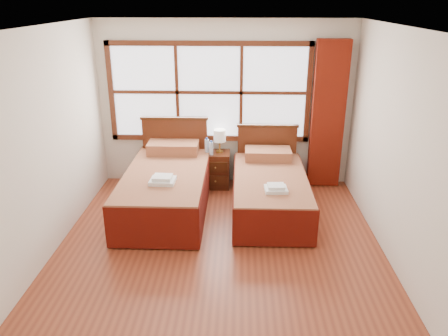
{
  "coord_description": "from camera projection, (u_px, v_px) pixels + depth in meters",
  "views": [
    {
      "loc": [
        0.22,
        -4.54,
        2.89
      ],
      "look_at": [
        0.04,
        0.7,
        0.83
      ],
      "focal_mm": 35.0,
      "sensor_mm": 36.0,
      "label": 1
    }
  ],
  "objects": [
    {
      "name": "bed_right",
      "position": [
        270.0,
        190.0,
        6.26
      ],
      "size": [
        1.04,
        2.06,
        1.01
      ],
      "color": "#3E1E0C",
      "rests_on": "floor"
    },
    {
      "name": "towels_right",
      "position": [
        276.0,
        188.0,
        5.65
      ],
      "size": [
        0.3,
        0.27,
        0.09
      ],
      "rotation": [
        0.0,
        0.0,
        0.06
      ],
      "color": "white",
      "rests_on": "bed_right"
    },
    {
      "name": "bed_left",
      "position": [
        167.0,
        186.0,
        6.3
      ],
      "size": [
        1.15,
        2.22,
        1.12
      ],
      "color": "#3E1E0C",
      "rests_on": "floor"
    },
    {
      "name": "wall_back",
      "position": [
        225.0,
        104.0,
        6.9
      ],
      "size": [
        4.0,
        0.0,
        4.0
      ],
      "primitive_type": "plane",
      "rotation": [
        1.57,
        0.0,
        0.0
      ],
      "color": "silver",
      "rests_on": "floor"
    },
    {
      "name": "ceiling",
      "position": [
        218.0,
        28.0,
        4.34
      ],
      "size": [
        4.5,
        4.5,
        0.0
      ],
      "primitive_type": "plane",
      "rotation": [
        3.14,
        0.0,
        0.0
      ],
      "color": "white",
      "rests_on": "wall_back"
    },
    {
      "name": "window",
      "position": [
        209.0,
        92.0,
        6.8
      ],
      "size": [
        3.16,
        0.06,
        1.56
      ],
      "color": "white",
      "rests_on": "wall_back"
    },
    {
      "name": "bottle_far",
      "position": [
        211.0,
        148.0,
        6.81
      ],
      "size": [
        0.06,
        0.06,
        0.23
      ],
      "color": "silver",
      "rests_on": "nightstand"
    },
    {
      "name": "towels_left",
      "position": [
        163.0,
        180.0,
        5.75
      ],
      "size": [
        0.34,
        0.3,
        0.1
      ],
      "rotation": [
        0.0,
        0.0,
        -0.04
      ],
      "color": "white",
      "rests_on": "bed_left"
    },
    {
      "name": "wall_right",
      "position": [
        402.0,
        153.0,
        4.74
      ],
      "size": [
        0.0,
        4.5,
        4.5
      ],
      "primitive_type": "plane",
      "rotation": [
        1.57,
        0.0,
        -1.57
      ],
      "color": "silver",
      "rests_on": "floor"
    },
    {
      "name": "bottle_near",
      "position": [
        207.0,
        146.0,
        6.87
      ],
      "size": [
        0.07,
        0.07,
        0.26
      ],
      "color": "silver",
      "rests_on": "nightstand"
    },
    {
      "name": "lamp",
      "position": [
        220.0,
        136.0,
        6.87
      ],
      "size": [
        0.19,
        0.19,
        0.37
      ],
      "color": "gold",
      "rests_on": "nightstand"
    },
    {
      "name": "floor",
      "position": [
        219.0,
        252.0,
        5.29
      ],
      "size": [
        4.5,
        4.5,
        0.0
      ],
      "primitive_type": "plane",
      "color": "brown",
      "rests_on": "ground"
    },
    {
      "name": "nightstand",
      "position": [
        216.0,
        170.0,
        7.04
      ],
      "size": [
        0.43,
        0.43,
        0.58
      ],
      "color": "#4F2211",
      "rests_on": "floor"
    },
    {
      "name": "curtain",
      "position": [
        328.0,
        116.0,
        6.77
      ],
      "size": [
        0.5,
        0.16,
        2.3
      ],
      "primitive_type": "cube",
      "color": "maroon",
      "rests_on": "wall_back"
    },
    {
      "name": "wall_left",
      "position": [
        40.0,
        149.0,
        4.88
      ],
      "size": [
        0.0,
        4.5,
        4.5
      ],
      "primitive_type": "plane",
      "rotation": [
        1.57,
        0.0,
        1.57
      ],
      "color": "silver",
      "rests_on": "floor"
    }
  ]
}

